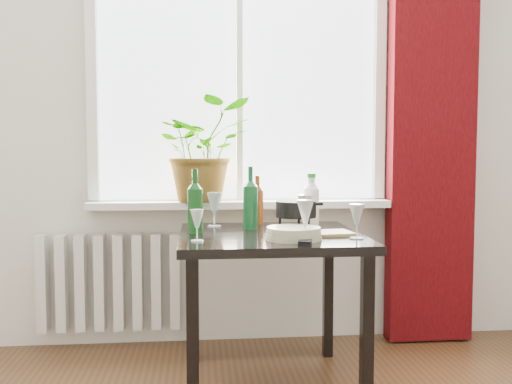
{
  "coord_description": "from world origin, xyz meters",
  "views": [
    {
      "loc": [
        -0.23,
        -1.11,
        1.12
      ],
      "look_at": [
        0.03,
        1.55,
        0.94
      ],
      "focal_mm": 40.0,
      "sensor_mm": 36.0,
      "label": 1
    }
  ],
  "objects": [
    {
      "name": "fondue_pot",
      "position": [
        0.23,
        1.58,
        0.82
      ],
      "size": [
        0.26,
        0.24,
        0.15
      ],
      "primitive_type": null,
      "rotation": [
        0.0,
        0.0,
        0.26
      ],
      "color": "black",
      "rests_on": "table"
    },
    {
      "name": "cutting_board",
      "position": [
        0.34,
        1.48,
        0.75
      ],
      "size": [
        0.28,
        0.19,
        0.01
      ],
      "primitive_type": "cube",
      "rotation": [
        0.0,
        0.0,
        0.11
      ],
      "color": "#A18849",
      "rests_on": "table"
    },
    {
      "name": "curtain",
      "position": [
        1.12,
        2.12,
        1.3
      ],
      "size": [
        0.5,
        0.12,
        2.56
      ],
      "color": "#360407",
      "rests_on": "ground"
    },
    {
      "name": "potted_plant",
      "position": [
        -0.21,
        2.13,
        1.14
      ],
      "size": [
        0.63,
        0.58,
        0.58
      ],
      "primitive_type": "imported",
      "rotation": [
        0.0,
        0.0,
        0.28
      ],
      "color": "#24691C",
      "rests_on": "windowsill"
    },
    {
      "name": "bottle_amber",
      "position": [
        0.07,
        1.9,
        0.87
      ],
      "size": [
        0.07,
        0.07,
        0.26
      ],
      "primitive_type": null,
      "rotation": [
        0.0,
        0.0,
        -0.15
      ],
      "color": "#692C0B",
      "rests_on": "table"
    },
    {
      "name": "radiator",
      "position": [
        -0.75,
        2.18,
        0.38
      ],
      "size": [
        0.8,
        0.1,
        0.55
      ],
      "color": "silver",
      "rests_on": "ground"
    },
    {
      "name": "tv_remote",
      "position": [
        0.21,
        1.25,
        0.75
      ],
      "size": [
        0.1,
        0.18,
        0.02
      ],
      "primitive_type": "cube",
      "rotation": [
        0.0,
        0.0,
        -0.27
      ],
      "color": "black",
      "rests_on": "table"
    },
    {
      "name": "plate_stack",
      "position": [
        0.18,
        1.35,
        0.77
      ],
      "size": [
        0.31,
        0.31,
        0.05
      ],
      "primitive_type": "cylinder",
      "rotation": [
        0.0,
        0.0,
        -0.27
      ],
      "color": "beige",
      "rests_on": "table"
    },
    {
      "name": "wineglass_far_right",
      "position": [
        0.46,
        1.34,
        0.82
      ],
      "size": [
        0.07,
        0.07,
        0.16
      ],
      "primitive_type": null,
      "rotation": [
        0.0,
        0.0,
        0.05
      ],
      "color": "#B6BCC4",
      "rests_on": "table"
    },
    {
      "name": "wineglass_front_left",
      "position": [
        -0.24,
        1.33,
        0.81
      ],
      "size": [
        0.07,
        0.07,
        0.14
      ],
      "primitive_type": null,
      "rotation": [
        0.0,
        0.0,
        -0.13
      ],
      "color": "silver",
      "rests_on": "table"
    },
    {
      "name": "wine_bottle_left",
      "position": [
        -0.25,
        1.59,
        0.89
      ],
      "size": [
        0.08,
        0.08,
        0.31
      ],
      "primitive_type": null,
      "rotation": [
        0.0,
        0.0,
        -0.09
      ],
      "color": "#0B3C0F",
      "rests_on": "table"
    },
    {
      "name": "table",
      "position": [
        0.1,
        1.55,
        0.65
      ],
      "size": [
        0.85,
        0.85,
        0.74
      ],
      "color": "black",
      "rests_on": "ground"
    },
    {
      "name": "window",
      "position": [
        0.0,
        2.22,
        1.6
      ],
      "size": [
        1.72,
        0.08,
        1.62
      ],
      "color": "white",
      "rests_on": "ground"
    },
    {
      "name": "wineglass_back_center",
      "position": [
        0.29,
        1.71,
        0.83
      ],
      "size": [
        0.09,
        0.09,
        0.17
      ],
      "primitive_type": null,
      "rotation": [
        0.0,
        0.0,
        0.22
      ],
      "color": "silver",
      "rests_on": "table"
    },
    {
      "name": "cleaning_bottle",
      "position": [
        0.33,
        1.74,
        0.88
      ],
      "size": [
        0.08,
        0.08,
        0.28
      ],
      "primitive_type": null,
      "rotation": [
        0.0,
        0.0,
        -0.03
      ],
      "color": "white",
      "rests_on": "table"
    },
    {
      "name": "wineglass_front_right",
      "position": [
        0.22,
        1.32,
        0.83
      ],
      "size": [
        0.1,
        0.1,
        0.18
      ],
      "primitive_type": null,
      "rotation": [
        0.0,
        0.0,
        -0.41
      ],
      "color": "#B2B6BF",
      "rests_on": "table"
    },
    {
      "name": "wine_bottle_right",
      "position": [
        0.02,
        1.71,
        0.9
      ],
      "size": [
        0.1,
        0.1,
        0.32
      ],
      "primitive_type": null,
      "rotation": [
        0.0,
        0.0,
        0.41
      ],
      "color": "#0D461E",
      "rests_on": "table"
    },
    {
      "name": "wineglass_back_left",
      "position": [
        -0.16,
        1.81,
        0.83
      ],
      "size": [
        0.09,
        0.09,
        0.18
      ],
      "primitive_type": null,
      "rotation": [
        0.0,
        0.0,
        0.15
      ],
      "color": "silver",
      "rests_on": "table"
    },
    {
      "name": "windowsill",
      "position": [
        0.0,
        2.15,
        0.82
      ],
      "size": [
        1.72,
        0.2,
        0.04
      ],
      "color": "silver",
      "rests_on": "ground"
    }
  ]
}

